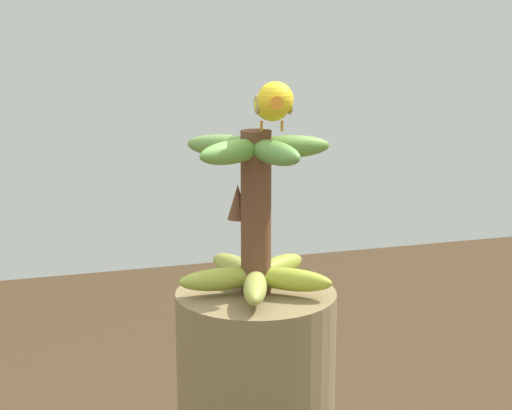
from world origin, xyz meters
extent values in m
cylinder|color=brown|center=(0.00, 0.00, 1.31)|extent=(0.05, 0.05, 0.28)
ellipsoid|color=#9BA62F|center=(0.05, -0.04, 1.20)|extent=(0.14, 0.12, 0.04)
ellipsoid|color=olive|center=(0.05, 0.04, 1.20)|extent=(0.14, 0.12, 0.04)
ellipsoid|color=olive|center=(-0.02, 0.06, 1.20)|extent=(0.08, 0.15, 0.04)
ellipsoid|color=#96A237|center=(-0.06, 0.00, 1.20)|extent=(0.14, 0.04, 0.04)
ellipsoid|color=#969C41|center=(-0.02, -0.06, 1.20)|extent=(0.08, 0.15, 0.04)
ellipsoid|color=#5E8C37|center=(0.06, 0.00, 1.42)|extent=(0.15, 0.05, 0.04)
ellipsoid|color=olive|center=(0.02, 0.05, 1.42)|extent=(0.09, 0.15, 0.04)
ellipsoid|color=#628B40|center=(-0.04, 0.04, 1.42)|extent=(0.13, 0.12, 0.04)
ellipsoid|color=#649941|center=(-0.05, -0.03, 1.42)|extent=(0.14, 0.11, 0.04)
ellipsoid|color=#5F9444|center=(0.01, -0.06, 1.42)|extent=(0.07, 0.15, 0.04)
cone|color=brown|center=(-0.03, 0.02, 1.33)|extent=(0.04, 0.04, 0.06)
cylinder|color=#C68933|center=(0.01, -0.01, 1.46)|extent=(0.01, 0.01, 0.02)
cylinder|color=#C68933|center=(0.04, -0.02, 1.46)|extent=(0.01, 0.00, 0.02)
ellipsoid|color=yellow|center=(0.02, -0.02, 1.49)|extent=(0.08, 0.12, 0.05)
ellipsoid|color=olive|center=(0.00, -0.01, 1.49)|extent=(0.02, 0.08, 0.03)
ellipsoid|color=olive|center=(0.05, -0.02, 1.49)|extent=(0.02, 0.08, 0.03)
cube|color=olive|center=(0.04, 0.07, 1.50)|extent=(0.04, 0.07, 0.01)
sphere|color=yellow|center=(0.01, -0.06, 1.51)|extent=(0.06, 0.06, 0.06)
sphere|color=black|center=(0.03, -0.08, 1.51)|extent=(0.01, 0.01, 0.01)
cone|color=orange|center=(0.00, -0.10, 1.51)|extent=(0.03, 0.04, 0.02)
camera|label=1|loc=(-0.38, -1.24, 1.61)|focal=55.63mm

